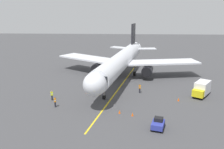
% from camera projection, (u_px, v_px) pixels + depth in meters
% --- Properties ---
extents(ground_plane, '(220.00, 220.00, 0.00)m').
position_uv_depth(ground_plane, '(124.00, 79.00, 53.15)').
color(ground_plane, '#424244').
extents(apron_lead_in_line, '(8.13, 39.26, 0.01)m').
position_uv_depth(apron_lead_in_line, '(120.00, 87.00, 48.08)').
color(apron_lead_in_line, yellow).
rests_on(apron_lead_in_line, ground).
extents(airplane, '(34.12, 40.10, 11.50)m').
position_uv_depth(airplane, '(121.00, 61.00, 53.10)').
color(airplane, silver).
rests_on(airplane, ground).
extents(ground_crew_marshaller, '(0.44, 0.33, 1.71)m').
position_uv_depth(ground_crew_marshaller, '(52.00, 95.00, 40.52)').
color(ground_crew_marshaller, '#23232D').
rests_on(ground_crew_marshaller, ground).
extents(ground_crew_wing_walker, '(0.40, 0.47, 1.71)m').
position_uv_depth(ground_crew_wing_walker, '(140.00, 88.00, 44.16)').
color(ground_crew_wing_walker, '#23232D').
rests_on(ground_crew_wing_walker, ground).
extents(ground_crew_loader, '(0.32, 0.44, 1.71)m').
position_uv_depth(ground_crew_loader, '(55.00, 102.00, 37.60)').
color(ground_crew_loader, '#23232D').
rests_on(ground_crew_loader, ground).
extents(box_truck_near_nose, '(4.18, 4.91, 2.62)m').
position_uv_depth(box_truck_near_nose, '(202.00, 89.00, 42.34)').
color(box_truck_near_nose, yellow).
rests_on(box_truck_near_nose, ground).
extents(tug_portside, '(2.10, 2.63, 1.50)m').
position_uv_depth(tug_portside, '(158.00, 124.00, 30.57)').
color(tug_portside, '#2D3899').
rests_on(tug_portside, ground).
extents(safety_cone_nose_left, '(0.32, 0.32, 0.55)m').
position_uv_depth(safety_cone_nose_left, '(87.00, 92.00, 44.21)').
color(safety_cone_nose_left, '#F2590F').
rests_on(safety_cone_nose_left, ground).
extents(safety_cone_nose_right, '(0.32, 0.32, 0.55)m').
position_uv_depth(safety_cone_nose_right, '(133.00, 114.00, 34.48)').
color(safety_cone_nose_right, '#F2590F').
rests_on(safety_cone_nose_right, ground).
extents(safety_cone_wing_port, '(0.32, 0.32, 0.55)m').
position_uv_depth(safety_cone_wing_port, '(179.00, 99.00, 40.28)').
color(safety_cone_wing_port, '#F2590F').
rests_on(safety_cone_wing_port, ground).
extents(safety_cone_wing_starboard, '(0.32, 0.32, 0.55)m').
position_uv_depth(safety_cone_wing_starboard, '(120.00, 112.00, 35.38)').
color(safety_cone_wing_starboard, '#F2590F').
rests_on(safety_cone_wing_starboard, ground).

